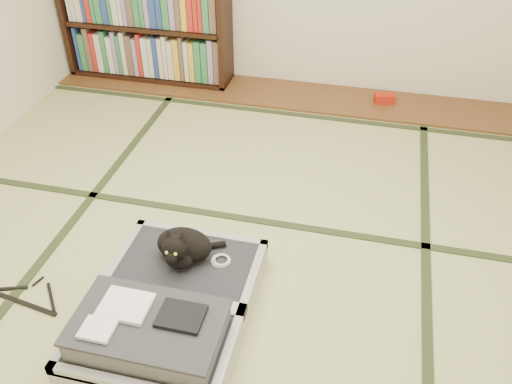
# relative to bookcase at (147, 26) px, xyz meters

# --- Properties ---
(floor) EXTENTS (4.50, 4.50, 0.00)m
(floor) POSITION_rel_bookcase_xyz_m (1.28, -2.07, -0.45)
(floor) COLOR #C5C583
(floor) RESTS_ON ground
(wood_strip) EXTENTS (4.00, 0.50, 0.02)m
(wood_strip) POSITION_rel_bookcase_xyz_m (1.28, -0.07, -0.44)
(wood_strip) COLOR brown
(wood_strip) RESTS_ON ground
(red_item) EXTENTS (0.17, 0.12, 0.07)m
(red_item) POSITION_rel_bookcase_xyz_m (1.97, -0.04, -0.40)
(red_item) COLOR #B01E0E
(red_item) RESTS_ON wood_strip
(tatami_borders) EXTENTS (4.00, 4.50, 0.01)m
(tatami_borders) POSITION_rel_bookcase_xyz_m (1.28, -1.58, -0.45)
(tatami_borders) COLOR #2D381E
(tatami_borders) RESTS_ON ground
(bookcase) EXTENTS (1.38, 0.31, 0.92)m
(bookcase) POSITION_rel_bookcase_xyz_m (0.00, 0.00, 0.00)
(bookcase) COLOR black
(bookcase) RESTS_ON wood_strip
(suitcase) EXTENTS (0.72, 0.96, 0.28)m
(suitcase) POSITION_rel_bookcase_xyz_m (1.10, -2.51, -0.35)
(suitcase) COLOR #B4B4B9
(suitcase) RESTS_ON floor
(cat) EXTENTS (0.32, 0.32, 0.26)m
(cat) POSITION_rel_bookcase_xyz_m (1.08, -2.21, -0.22)
(cat) COLOR black
(cat) RESTS_ON suitcase
(cable_coil) EXTENTS (0.10, 0.10, 0.02)m
(cable_coil) POSITION_rel_bookcase_xyz_m (1.26, -2.18, -0.30)
(cable_coil) COLOR white
(cable_coil) RESTS_ON suitcase
(hanger) EXTENTS (0.43, 0.22, 0.01)m
(hanger) POSITION_rel_bookcase_xyz_m (0.35, -2.52, -0.44)
(hanger) COLOR black
(hanger) RESTS_ON floor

